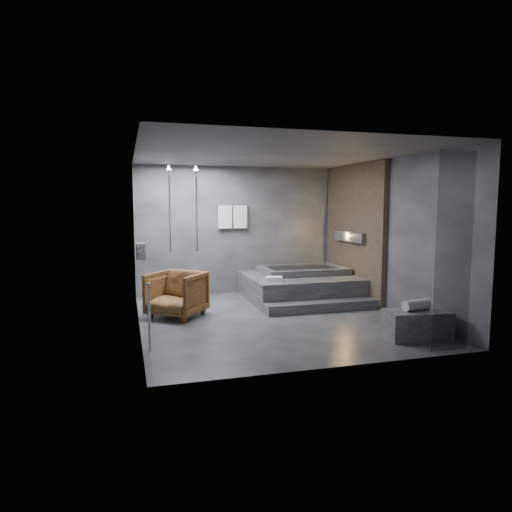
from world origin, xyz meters
name	(u,v)px	position (x,y,z in m)	size (l,w,h in m)	color
room	(290,218)	(0.40, 0.24, 1.73)	(5.00, 5.04, 2.82)	#2B2B2D
tub_deck	(299,287)	(1.05, 1.45, 0.25)	(2.20, 2.00, 0.50)	#303032
tub_step	(322,306)	(1.05, 0.27, 0.09)	(2.20, 0.36, 0.18)	#303032
concrete_bench	(417,324)	(1.67, -1.72, 0.21)	(0.92, 0.50, 0.41)	#363638
driftwood_chair	(177,294)	(-1.59, 0.59, 0.40)	(0.85, 0.88, 0.80)	#3F230F
rolled_towel	(417,305)	(1.68, -1.68, 0.49)	(0.16, 0.16, 0.44)	silver
deck_towel	(274,279)	(0.31, 0.89, 0.54)	(0.31, 0.22, 0.08)	silver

